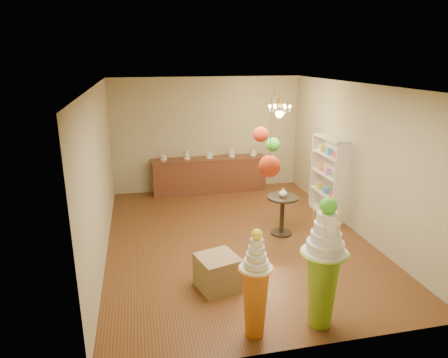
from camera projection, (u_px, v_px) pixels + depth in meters
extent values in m
plane|color=#573217|center=(236.00, 238.00, 8.02)|extent=(6.50, 6.50, 0.00)
plane|color=silver|center=(237.00, 85.00, 7.14)|extent=(6.50, 6.50, 0.00)
cube|color=tan|center=(207.00, 135.00, 10.61)|extent=(5.00, 0.04, 3.00)
cube|color=tan|center=(306.00, 239.00, 4.54)|extent=(5.00, 0.04, 3.00)
cube|color=tan|center=(100.00, 174.00, 7.07)|extent=(0.04, 6.50, 3.00)
cube|color=tan|center=(356.00, 159.00, 8.08)|extent=(0.04, 6.50, 3.00)
cone|color=#8BBC29|center=(322.00, 289.00, 5.29)|extent=(0.55, 0.55, 1.07)
cylinder|color=silver|center=(325.00, 252.00, 5.13)|extent=(0.74, 0.74, 0.03)
cylinder|color=silver|center=(325.00, 246.00, 5.11)|extent=(0.60, 0.60, 0.13)
cylinder|color=silver|center=(326.00, 237.00, 5.07)|extent=(0.49, 0.49, 0.13)
cylinder|color=silver|center=(327.00, 227.00, 5.03)|extent=(0.40, 0.40, 0.13)
cylinder|color=silver|center=(327.00, 218.00, 4.99)|extent=(0.33, 0.33, 0.13)
sphere|color=green|center=(328.00, 206.00, 4.94)|extent=(0.22, 0.22, 0.22)
cone|color=orange|center=(255.00, 302.00, 5.12)|extent=(0.37, 0.37, 0.95)
cylinder|color=silver|center=(256.00, 268.00, 4.98)|extent=(0.44, 0.44, 0.03)
cylinder|color=silver|center=(256.00, 263.00, 4.96)|extent=(0.33, 0.33, 0.10)
cylinder|color=silver|center=(256.00, 256.00, 4.93)|extent=(0.27, 0.27, 0.10)
cylinder|color=silver|center=(256.00, 249.00, 4.91)|extent=(0.21, 0.21, 0.10)
cylinder|color=silver|center=(257.00, 242.00, 4.88)|extent=(0.17, 0.17, 0.10)
sphere|color=yellow|center=(257.00, 234.00, 4.85)|extent=(0.14, 0.14, 0.14)
cube|color=olive|center=(218.00, 272.00, 6.22)|extent=(0.73, 0.73, 0.54)
cube|color=#592D1C|center=(209.00, 175.00, 10.66)|extent=(3.00, 0.50, 0.90)
cube|color=#592D1C|center=(209.00, 159.00, 10.53)|extent=(3.04, 0.54, 0.03)
cylinder|color=silver|center=(163.00, 158.00, 10.25)|extent=(0.18, 0.18, 0.16)
cylinder|color=silver|center=(187.00, 155.00, 10.36)|extent=(0.18, 0.18, 0.24)
cylinder|color=silver|center=(209.00, 155.00, 10.50)|extent=(0.18, 0.18, 0.16)
cylinder|color=silver|center=(231.00, 153.00, 10.61)|extent=(0.18, 0.18, 0.24)
cylinder|color=silver|center=(253.00, 153.00, 10.74)|extent=(0.18, 0.18, 0.16)
cube|color=beige|center=(334.00, 176.00, 9.00)|extent=(0.04, 1.20, 1.80)
cube|color=beige|center=(326.00, 194.00, 9.09)|extent=(0.30, 1.14, 0.03)
cube|color=beige|center=(328.00, 175.00, 8.96)|extent=(0.30, 1.14, 0.03)
cube|color=beige|center=(330.00, 155.00, 8.82)|extent=(0.30, 1.14, 0.03)
cylinder|color=black|center=(281.00, 233.00, 8.19)|extent=(0.48, 0.48, 0.04)
cylinder|color=black|center=(282.00, 216.00, 8.08)|extent=(0.10, 0.10, 0.80)
cylinder|color=black|center=(283.00, 197.00, 7.96)|extent=(0.72, 0.72, 0.04)
imported|color=beige|center=(283.00, 192.00, 7.93)|extent=(0.19, 0.19, 0.17)
cylinder|color=#433A30|center=(271.00, 133.00, 5.06)|extent=(0.01, 0.01, 0.88)
sphere|color=#AF2D12|center=(270.00, 166.00, 5.19)|extent=(0.29, 0.29, 0.29)
cylinder|color=#433A30|center=(274.00, 119.00, 5.84)|extent=(0.01, 0.01, 0.77)
sphere|color=green|center=(273.00, 144.00, 5.95)|extent=(0.21, 0.21, 0.21)
cylinder|color=#433A30|center=(261.00, 115.00, 5.44)|extent=(0.01, 0.01, 0.54)
sphere|color=#AF2D12|center=(261.00, 134.00, 5.52)|extent=(0.21, 0.21, 0.21)
cylinder|color=#EEA454|center=(280.00, 91.00, 8.84)|extent=(0.02, 0.02, 0.50)
cylinder|color=#EEA454|center=(280.00, 105.00, 8.93)|extent=(0.10, 0.10, 0.30)
sphere|color=#FFDF8C|center=(279.00, 114.00, 8.99)|extent=(0.18, 0.18, 0.18)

